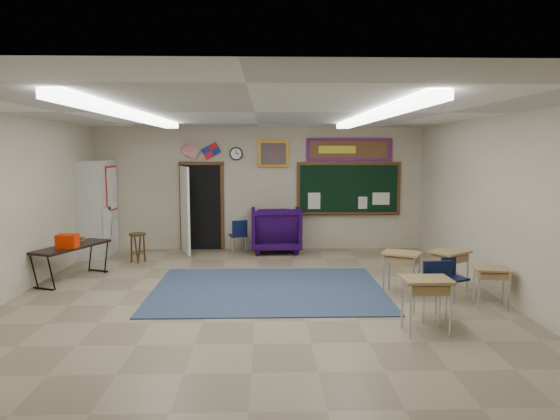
{
  "coord_description": "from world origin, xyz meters",
  "views": [
    {
      "loc": [
        0.17,
        -7.69,
        2.42
      ],
      "look_at": [
        0.43,
        1.5,
        1.33
      ],
      "focal_mm": 32.0,
      "sensor_mm": 36.0,
      "label": 1
    }
  ],
  "objects_px": {
    "student_desk_front_left": "(401,271)",
    "folding_table": "(72,261)",
    "wooden_stool": "(138,247)",
    "student_desk_front_right": "(449,269)",
    "wingback_armchair": "(276,229)"
  },
  "relations": [
    {
      "from": "student_desk_front_left",
      "to": "folding_table",
      "type": "height_order",
      "value": "folding_table"
    },
    {
      "from": "student_desk_front_left",
      "to": "folding_table",
      "type": "distance_m",
      "value": 6.03
    },
    {
      "from": "wooden_stool",
      "to": "student_desk_front_left",
      "type": "bearing_deg",
      "value": -26.9
    },
    {
      "from": "student_desk_front_right",
      "to": "wooden_stool",
      "type": "height_order",
      "value": "student_desk_front_right"
    },
    {
      "from": "student_desk_front_left",
      "to": "wingback_armchair",
      "type": "bearing_deg",
      "value": 148.71
    },
    {
      "from": "folding_table",
      "to": "wooden_stool",
      "type": "height_order",
      "value": "folding_table"
    },
    {
      "from": "student_desk_front_left",
      "to": "wooden_stool",
      "type": "height_order",
      "value": "student_desk_front_left"
    },
    {
      "from": "student_desk_front_left",
      "to": "folding_table",
      "type": "xyz_separation_m",
      "value": [
        -5.93,
        1.08,
        -0.04
      ]
    },
    {
      "from": "wingback_armchair",
      "to": "wooden_stool",
      "type": "bearing_deg",
      "value": 18.12
    },
    {
      "from": "wingback_armchair",
      "to": "student_desk_front_right",
      "type": "bearing_deg",
      "value": 127.16
    },
    {
      "from": "student_desk_front_left",
      "to": "student_desk_front_right",
      "type": "distance_m",
      "value": 0.83
    },
    {
      "from": "student_desk_front_right",
      "to": "folding_table",
      "type": "relative_size",
      "value": 0.46
    },
    {
      "from": "wingback_armchair",
      "to": "student_desk_front_right",
      "type": "relative_size",
      "value": 1.57
    },
    {
      "from": "student_desk_front_right",
      "to": "wooden_stool",
      "type": "bearing_deg",
      "value": 124.35
    },
    {
      "from": "folding_table",
      "to": "wingback_armchair",
      "type": "bearing_deg",
      "value": 55.53
    }
  ]
}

